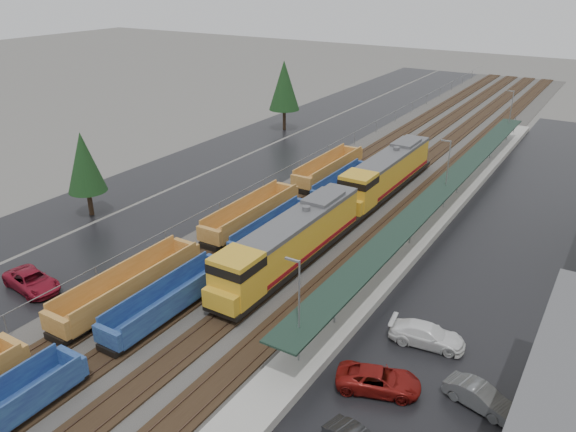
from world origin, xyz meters
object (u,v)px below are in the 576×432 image
at_px(well_string_yellow, 129,287).
at_px(parked_car_east_c, 427,335).
at_px(parked_car_east_b, 378,380).
at_px(parked_car_west_c, 32,281).
at_px(well_string_blue, 170,301).
at_px(parked_car_east_e, 480,397).
at_px(locomotive_trail, 386,173).
at_px(locomotive_lead, 289,243).

height_order(well_string_yellow, parked_car_east_c, well_string_yellow).
bearing_deg(parked_car_east_b, parked_car_west_c, 78.88).
bearing_deg(parked_car_east_c, parked_car_east_b, 162.43).
relative_size(parked_car_east_b, parked_car_east_c, 1.00).
height_order(well_string_blue, parked_car_east_e, well_string_blue).
height_order(locomotive_trail, parked_car_east_c, locomotive_trail).
height_order(locomotive_trail, parked_car_west_c, locomotive_trail).
distance_m(locomotive_lead, well_string_blue, 11.39).
bearing_deg(parked_car_west_c, parked_car_east_c, -64.42).
height_order(locomotive_trail, parked_car_east_b, locomotive_trail).
bearing_deg(parked_car_east_e, well_string_yellow, 110.07).
height_order(parked_car_west_c, parked_car_east_e, parked_car_west_c).
distance_m(well_string_blue, parked_car_west_c, 12.35).
distance_m(well_string_yellow, parked_car_east_e, 26.50).
bearing_deg(locomotive_trail, parked_car_east_e, -57.91).
bearing_deg(locomotive_lead, locomotive_trail, 90.00).
bearing_deg(parked_car_east_c, locomotive_trail, 20.55).
height_order(parked_car_east_b, parked_car_east_e, parked_car_east_b).
bearing_deg(well_string_yellow, locomotive_lead, 53.40).
bearing_deg(locomotive_lead, well_string_yellow, -126.60).
height_order(parked_car_west_c, parked_car_east_c, parked_car_west_c).
xyz_separation_m(well_string_yellow, parked_car_east_b, (20.68, 0.68, -0.46)).
relative_size(parked_car_west_c, parked_car_east_b, 1.07).
relative_size(well_string_blue, parked_car_west_c, 12.81).
xyz_separation_m(well_string_yellow, parked_car_east_e, (26.38, 2.46, -0.47)).
bearing_deg(parked_car_east_b, well_string_blue, 73.04).
distance_m(well_string_yellow, parked_car_east_b, 20.70).
bearing_deg(locomotive_lead, parked_car_east_b, -38.53).
bearing_deg(parked_car_west_c, parked_car_east_e, -73.55).
bearing_deg(parked_car_east_b, locomotive_lead, 32.87).
distance_m(parked_car_east_b, parked_car_east_e, 5.98).
distance_m(locomotive_trail, parked_car_east_c, 28.61).
xyz_separation_m(parked_car_west_c, parked_car_east_b, (28.59, 3.75, -0.05)).
relative_size(locomotive_trail, parked_car_east_c, 4.05).
bearing_deg(well_string_yellow, parked_car_east_c, 17.20).
height_order(locomotive_lead, locomotive_trail, same).
distance_m(parked_car_east_b, parked_car_east_c, 6.12).
bearing_deg(locomotive_trail, parked_car_east_b, -67.82).
xyz_separation_m(parked_car_east_c, parked_car_east_e, (4.69, -4.25, -0.04)).
distance_m(locomotive_lead, parked_car_east_e, 20.26).
bearing_deg(locomotive_trail, well_string_yellow, -104.13).
bearing_deg(parked_car_west_c, locomotive_lead, -41.68).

